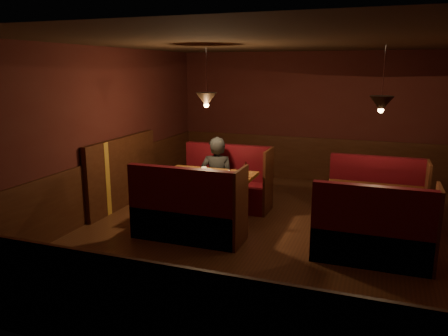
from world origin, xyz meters
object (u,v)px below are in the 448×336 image
(main_table, at_px, (208,185))
(diner_b, at_px, (193,190))
(main_bench_far, at_px, (227,187))
(main_bench_near, at_px, (187,217))
(diner_a, at_px, (217,164))
(second_bench_near, at_px, (373,239))
(second_table, at_px, (373,203))
(second_bench_far, at_px, (376,202))

(main_table, bearing_deg, diner_b, -91.40)
(main_bench_far, height_order, main_bench_near, same)
(main_table, distance_m, diner_a, 0.68)
(second_bench_near, distance_m, diner_b, 2.70)
(second_bench_near, bearing_deg, diner_a, 152.49)
(main_table, distance_m, second_table, 2.62)
(main_table, height_order, main_bench_near, main_bench_near)
(main_bench_near, bearing_deg, diner_b, 96.27)
(second_bench_far, bearing_deg, diner_a, -174.73)
(main_bench_far, height_order, diner_b, diner_b)
(main_bench_near, bearing_deg, diner_a, 93.82)
(main_bench_near, height_order, second_bench_far, main_bench_near)
(second_table, bearing_deg, second_bench_near, -87.80)
(main_table, relative_size, second_table, 1.10)
(main_bench_far, distance_m, diner_b, 1.50)
(diner_a, bearing_deg, main_bench_far, -123.88)
(main_table, relative_size, second_bench_far, 0.99)
(main_bench_far, height_order, diner_a, diner_a)
(main_bench_far, relative_size, main_bench_near, 1.00)
(main_bench_near, xyz_separation_m, second_bench_far, (2.64, 1.77, -0.01))
(main_bench_far, bearing_deg, second_bench_near, -32.17)
(diner_b, bearing_deg, diner_a, 91.07)
(diner_a, bearing_deg, diner_b, 82.82)
(main_bench_far, height_order, second_bench_near, main_bench_far)
(main_bench_far, xyz_separation_m, second_table, (2.60, -0.82, 0.22))
(second_bench_far, height_order, diner_b, diner_b)
(main_table, distance_m, main_bench_far, 0.91)
(second_bench_near, bearing_deg, second_table, 92.20)
(main_table, height_order, second_bench_far, second_bench_far)
(second_table, xyz_separation_m, diner_b, (-2.64, -0.64, 0.11))
(diner_a, bearing_deg, main_bench_near, 83.39)
(second_bench_near, bearing_deg, main_table, 163.51)
(main_bench_near, relative_size, second_bench_near, 1.09)
(main_table, bearing_deg, main_bench_near, -88.89)
(diner_b, bearing_deg, second_bench_near, -6.39)
(second_table, distance_m, second_bench_near, 0.87)
(second_table, height_order, diner_b, diner_b)
(main_bench_far, distance_m, main_bench_near, 1.75)
(second_table, xyz_separation_m, second_bench_near, (0.03, -0.84, -0.23))
(second_bench_far, distance_m, diner_b, 3.07)
(main_bench_near, height_order, diner_a, diner_a)
(main_table, bearing_deg, diner_a, 97.48)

